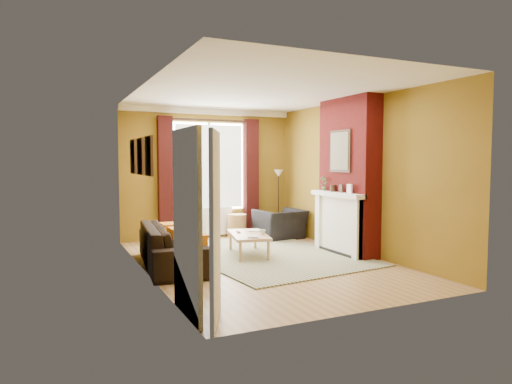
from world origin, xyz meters
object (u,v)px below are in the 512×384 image
(sofa, at_px, (173,245))
(armchair, at_px, (280,224))
(wicker_stool, at_px, (237,226))
(coffee_table, at_px, (248,236))
(floor_lamp, at_px, (278,183))

(sofa, xyz_separation_m, armchair, (2.74, 1.53, -0.02))
(wicker_stool, bearing_deg, coffee_table, -106.38)
(armchair, height_order, floor_lamp, floor_lamp)
(armchair, xyz_separation_m, coffee_table, (-1.34, -1.33, 0.04))
(armchair, distance_m, floor_lamp, 1.03)
(floor_lamp, bearing_deg, wicker_stool, 180.00)
(armchair, bearing_deg, wicker_stool, -40.82)
(armchair, relative_size, coffee_table, 0.75)
(floor_lamp, bearing_deg, coffee_table, -130.14)
(wicker_stool, xyz_separation_m, floor_lamp, (1.02, 0.00, 0.91))
(sofa, relative_size, coffee_table, 1.75)
(armchair, distance_m, wicker_stool, 0.95)
(coffee_table, xyz_separation_m, wicker_stool, (0.55, 1.86, -0.10))
(wicker_stool, height_order, floor_lamp, floor_lamp)
(coffee_table, bearing_deg, sofa, -159.04)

